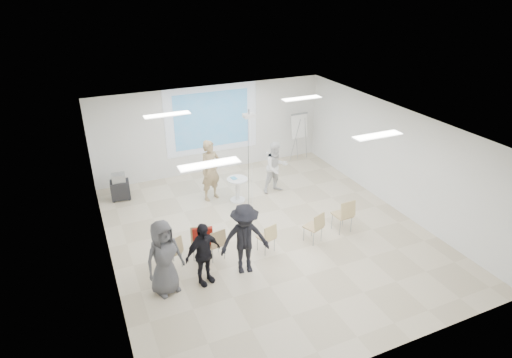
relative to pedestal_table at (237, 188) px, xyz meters
name	(u,v)px	position (x,y,z in m)	size (l,w,h in m)	color
floor	(268,234)	(0.09, -2.00, -0.48)	(8.00, 9.00, 0.10)	beige
ceiling	(270,124)	(0.09, -2.00, 2.62)	(8.00, 9.00, 0.10)	white
wall_back	(212,129)	(0.09, 2.55, 1.07)	(8.00, 0.10, 3.00)	silver
wall_left	(102,216)	(-3.96, -2.00, 1.07)	(0.10, 9.00, 3.00)	silver
wall_right	(396,158)	(4.14, -2.00, 1.07)	(0.10, 9.00, 3.00)	silver
projection_halo	(212,120)	(0.09, 2.49, 1.42)	(3.20, 0.01, 2.30)	silver
projection_image	(212,120)	(0.09, 2.47, 1.42)	(2.60, 0.01, 1.90)	teal
pedestal_table	(237,188)	(0.00, 0.00, 0.00)	(0.70, 0.70, 0.77)	white
player_left	(210,167)	(-0.66, 0.47, 0.64)	(0.78, 0.53, 2.14)	tan
player_right	(276,165)	(1.34, 0.10, 0.49)	(0.89, 0.71, 1.84)	white
controller_left	(213,152)	(-0.48, 0.72, 0.98)	(0.04, 0.12, 0.04)	silver
controller_right	(268,153)	(1.16, 0.35, 0.81)	(0.04, 0.13, 0.04)	silver
chair_far_left	(173,250)	(-2.60, -2.49, 0.09)	(0.54, 0.56, 0.87)	tan
chair_left_mid	(200,238)	(-1.88, -2.37, 0.14)	(0.57, 0.59, 0.97)	tan
chair_left_inner	(216,242)	(-1.55, -2.56, 0.07)	(0.46, 0.48, 0.85)	tan
chair_center	(268,236)	(-0.30, -2.79, 0.04)	(0.46, 0.48, 0.80)	tan
chair_right_inner	(316,225)	(1.00, -2.88, 0.08)	(0.52, 0.54, 0.86)	tan
chair_right_far	(345,213)	(1.95, -2.76, 0.14)	(0.47, 0.50, 0.96)	tan
red_jacket	(203,236)	(-1.86, -2.51, 0.29)	(0.47, 0.11, 0.45)	maroon
laptop	(215,242)	(-1.56, -2.47, 0.03)	(0.31, 0.23, 0.02)	black
audience_left	(203,250)	(-2.09, -3.26, 0.44)	(1.01, 0.61, 1.74)	black
audience_mid	(245,235)	(-1.10, -3.25, 0.56)	(1.28, 0.70, 1.97)	black
audience_outer	(163,254)	(-2.93, -3.20, 0.55)	(0.95, 0.63, 1.95)	#545459
flipchart_easel	(299,126)	(3.27, 2.11, 0.88)	(0.77, 0.58, 1.78)	#96989E
av_cart	(120,188)	(-3.23, 1.58, -0.04)	(0.60, 0.50, 0.84)	black
ceiling_projector	(249,120)	(0.18, -0.51, 2.26)	(0.30, 0.25, 3.00)	white
fluor_panel_nw	(167,115)	(-1.91, 0.00, 2.54)	(1.20, 0.30, 0.02)	white
fluor_panel_ne	(302,98)	(2.09, 0.00, 2.54)	(1.20, 0.30, 0.02)	white
fluor_panel_sw	(209,164)	(-1.91, -3.50, 2.54)	(1.20, 0.30, 0.02)	white
fluor_panel_se	(378,135)	(2.09, -3.50, 2.54)	(1.20, 0.30, 0.02)	white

